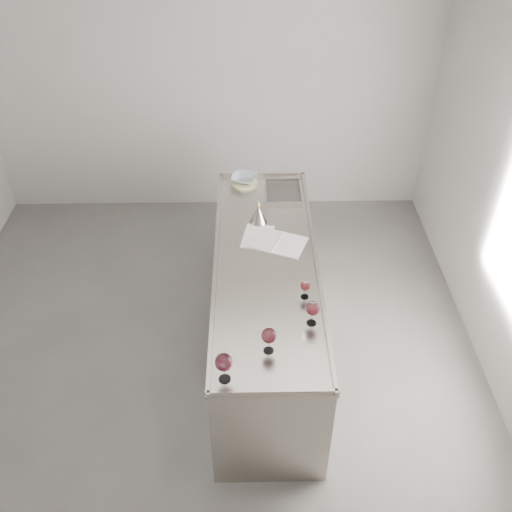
{
  "coord_description": "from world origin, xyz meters",
  "views": [
    {
      "loc": [
        0.37,
        -2.92,
        3.6
      ],
      "look_at": [
        0.43,
        0.26,
        1.02
      ],
      "focal_mm": 40.0,
      "sensor_mm": 36.0,
      "label": 1
    }
  ],
  "objects_px": {
    "wine_glass_middle": "(269,336)",
    "wine_glass_left": "(224,363)",
    "wine_glass_right": "(313,309)",
    "wine_glass_small": "(305,286)",
    "notebook": "(278,243)",
    "wine_funnel": "(258,215)",
    "counter": "(265,307)",
    "ceramic_bowl": "(244,179)"
  },
  "relations": [
    {
      "from": "wine_glass_left",
      "to": "notebook",
      "type": "distance_m",
      "value": 1.35
    },
    {
      "from": "counter",
      "to": "notebook",
      "type": "bearing_deg",
      "value": 65.53
    },
    {
      "from": "counter",
      "to": "wine_glass_right",
      "type": "bearing_deg",
      "value": -66.59
    },
    {
      "from": "wine_glass_middle",
      "to": "wine_funnel",
      "type": "bearing_deg",
      "value": 91.45
    },
    {
      "from": "notebook",
      "to": "ceramic_bowl",
      "type": "xyz_separation_m",
      "value": [
        -0.26,
        0.87,
        0.04
      ]
    },
    {
      "from": "counter",
      "to": "ceramic_bowl",
      "type": "relative_size",
      "value": 11.2
    },
    {
      "from": "wine_glass_small",
      "to": "notebook",
      "type": "xyz_separation_m",
      "value": [
        -0.15,
        0.6,
        -0.09
      ]
    },
    {
      "from": "counter",
      "to": "wine_glass_left",
      "type": "distance_m",
      "value": 1.27
    },
    {
      "from": "wine_glass_middle",
      "to": "wine_glass_small",
      "type": "height_order",
      "value": "wine_glass_middle"
    },
    {
      "from": "wine_funnel",
      "to": "ceramic_bowl",
      "type": "bearing_deg",
      "value": 100.95
    },
    {
      "from": "wine_glass_left",
      "to": "ceramic_bowl",
      "type": "height_order",
      "value": "wine_glass_left"
    },
    {
      "from": "notebook",
      "to": "wine_glass_right",
      "type": "bearing_deg",
      "value": -55.73
    },
    {
      "from": "notebook",
      "to": "wine_funnel",
      "type": "relative_size",
      "value": 2.31
    },
    {
      "from": "wine_glass_left",
      "to": "wine_glass_right",
      "type": "height_order",
      "value": "wine_glass_left"
    },
    {
      "from": "wine_glass_left",
      "to": "ceramic_bowl",
      "type": "bearing_deg",
      "value": 86.91
    },
    {
      "from": "wine_glass_left",
      "to": "wine_glass_right",
      "type": "relative_size",
      "value": 1.14
    },
    {
      "from": "wine_funnel",
      "to": "wine_glass_left",
      "type": "bearing_deg",
      "value": -98.33
    },
    {
      "from": "notebook",
      "to": "wine_funnel",
      "type": "height_order",
      "value": "wine_funnel"
    },
    {
      "from": "notebook",
      "to": "ceramic_bowl",
      "type": "bearing_deg",
      "value": 128.79
    },
    {
      "from": "wine_glass_middle",
      "to": "wine_glass_left",
      "type": "bearing_deg",
      "value": -140.89
    },
    {
      "from": "counter",
      "to": "wine_glass_middle",
      "type": "height_order",
      "value": "wine_glass_middle"
    },
    {
      "from": "notebook",
      "to": "wine_glass_small",
      "type": "bearing_deg",
      "value": -53.15
    },
    {
      "from": "wine_glass_left",
      "to": "wine_funnel",
      "type": "distance_m",
      "value": 1.59
    },
    {
      "from": "ceramic_bowl",
      "to": "wine_glass_right",
      "type": "bearing_deg",
      "value": -75.81
    },
    {
      "from": "wine_glass_left",
      "to": "wine_glass_middle",
      "type": "bearing_deg",
      "value": 39.11
    },
    {
      "from": "wine_glass_right",
      "to": "wine_funnel",
      "type": "bearing_deg",
      "value": 105.84
    },
    {
      "from": "wine_glass_small",
      "to": "ceramic_bowl",
      "type": "relative_size",
      "value": 0.63
    },
    {
      "from": "wine_glass_right",
      "to": "wine_glass_small",
      "type": "relative_size",
      "value": 1.31
    },
    {
      "from": "counter",
      "to": "wine_glass_middle",
      "type": "xyz_separation_m",
      "value": [
        -0.01,
        -0.87,
        0.6
      ]
    },
    {
      "from": "wine_funnel",
      "to": "notebook",
      "type": "bearing_deg",
      "value": -63.17
    },
    {
      "from": "wine_funnel",
      "to": "wine_glass_small",
      "type": "bearing_deg",
      "value": -71.39
    },
    {
      "from": "counter",
      "to": "wine_funnel",
      "type": "relative_size",
      "value": 11.67
    },
    {
      "from": "wine_glass_right",
      "to": "wine_glass_small",
      "type": "xyz_separation_m",
      "value": [
        -0.02,
        0.25,
        -0.03
      ]
    },
    {
      "from": "wine_glass_left",
      "to": "wine_glass_right",
      "type": "bearing_deg",
      "value": 39.05
    },
    {
      "from": "wine_glass_left",
      "to": "ceramic_bowl",
      "type": "distance_m",
      "value": 2.17
    },
    {
      "from": "wine_glass_left",
      "to": "wine_glass_right",
      "type": "xyz_separation_m",
      "value": [
        0.55,
        0.45,
        -0.02
      ]
    },
    {
      "from": "wine_glass_right",
      "to": "wine_funnel",
      "type": "xyz_separation_m",
      "value": [
        -0.32,
        1.13,
        -0.06
      ]
    },
    {
      "from": "wine_glass_middle",
      "to": "wine_glass_right",
      "type": "height_order",
      "value": "wine_glass_middle"
    },
    {
      "from": "wine_glass_small",
      "to": "ceramic_bowl",
      "type": "height_order",
      "value": "wine_glass_small"
    },
    {
      "from": "wine_glass_right",
      "to": "notebook",
      "type": "xyz_separation_m",
      "value": [
        -0.18,
        0.85,
        -0.12
      ]
    },
    {
      "from": "wine_glass_middle",
      "to": "wine_glass_small",
      "type": "distance_m",
      "value": 0.55
    },
    {
      "from": "wine_glass_middle",
      "to": "ceramic_bowl",
      "type": "height_order",
      "value": "wine_glass_middle"
    }
  ]
}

